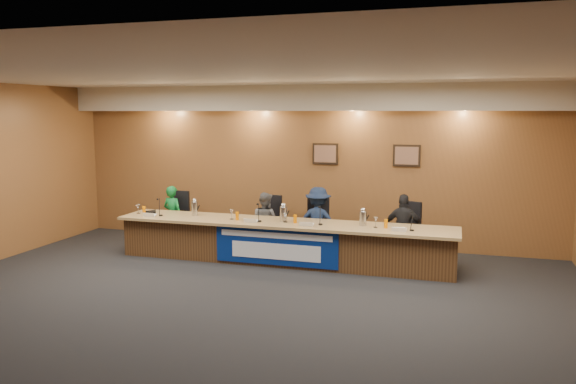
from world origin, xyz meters
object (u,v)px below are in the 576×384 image
object	(u,v)px
panelist_b	(265,222)
office_chair_c	(319,230)
banner	(276,247)
carafe_right	(363,219)
office_chair_d	(404,235)
office_chair_b	(267,227)
panelist_d	(404,229)
speakerphone	(152,212)
dais_body	(283,243)
panelist_c	(318,222)
carafe_mid	(283,214)
office_chair_a	(175,221)
carafe_left	(195,209)
panelist_a	(173,216)

from	to	relation	value
panelist_b	office_chair_c	size ratio (longest dim) A/B	2.43
banner	carafe_right	world-z (taller)	carafe_right
office_chair_d	office_chair_c	bearing A→B (deg)	-155.62
office_chair_b	office_chair_d	bearing A→B (deg)	7.98
panelist_d	speakerphone	bearing A→B (deg)	8.98
dais_body	speakerphone	distance (m)	2.68
carafe_right	speakerphone	world-z (taller)	carafe_right
panelist_c	office_chair_b	bearing A→B (deg)	-4.98
dais_body	panelist_c	bearing A→B (deg)	49.64
dais_body	carafe_mid	bearing A→B (deg)	-51.17
office_chair_a	office_chair_c	world-z (taller)	same
office_chair_a	carafe_mid	size ratio (longest dim) A/B	1.83
speakerphone	carafe_right	bearing A→B (deg)	0.18
panelist_c	panelist_d	distance (m)	1.57
office_chair_a	office_chair_d	size ratio (longest dim) A/B	1.00
panelist_c	carafe_mid	bearing A→B (deg)	52.10
panelist_c	carafe_mid	world-z (taller)	panelist_c
panelist_c	carafe_left	bearing A→B (deg)	14.15
office_chair_b	speakerphone	size ratio (longest dim) A/B	1.50
banner	carafe_right	bearing A→B (deg)	17.17
panelist_a	panelist_c	size ratio (longest dim) A/B	0.93
banner	panelist_b	distance (m)	1.16
banner	panelist_c	bearing A→B (deg)	63.51
panelist_b	panelist_d	bearing A→B (deg)	-159.51
panelist_c	office_chair_a	distance (m)	3.02
office_chair_a	carafe_left	size ratio (longest dim) A/B	1.83
panelist_b	panelist_c	size ratio (longest dim) A/B	0.89
office_chair_d	speakerphone	distance (m)	4.77
dais_body	office_chair_c	bearing A→B (deg)	54.00
panelist_b	office_chair_c	xyz separation A→B (m)	(1.04, 0.10, -0.10)
carafe_mid	carafe_right	distance (m)	1.41
office_chair_b	carafe_mid	distance (m)	0.99
office_chair_b	speakerphone	xyz separation A→B (m)	(-2.11, -0.68, 0.30)
panelist_b	panelist_d	xyz separation A→B (m)	(2.61, 0.00, 0.04)
banner	office_chair_d	size ratio (longest dim) A/B	4.58
carafe_mid	speakerphone	size ratio (longest dim) A/B	0.82
office_chair_d	panelist_a	bearing A→B (deg)	-154.37
banner	carafe_mid	xyz separation A→B (m)	(0.02, 0.39, 0.50)
office_chair_c	carafe_left	world-z (taller)	carafe_left
dais_body	panelist_a	bearing A→B (deg)	166.80
office_chair_b	carafe_right	xyz separation A→B (m)	(1.97, -0.66, 0.39)
office_chair_b	carafe_right	world-z (taller)	carafe_right
carafe_right	panelist_a	bearing A→B (deg)	171.87
carafe_left	office_chair_d	bearing A→B (deg)	9.60
dais_body	office_chair_d	bearing A→B (deg)	18.41
banner	speakerphone	world-z (taller)	speakerphone
dais_body	office_chair_a	size ratio (longest dim) A/B	12.50
office_chair_b	carafe_mid	xyz separation A→B (m)	(0.56, -0.71, 0.40)
dais_body	carafe_right	world-z (taller)	carafe_right
dais_body	office_chair_a	distance (m)	2.61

